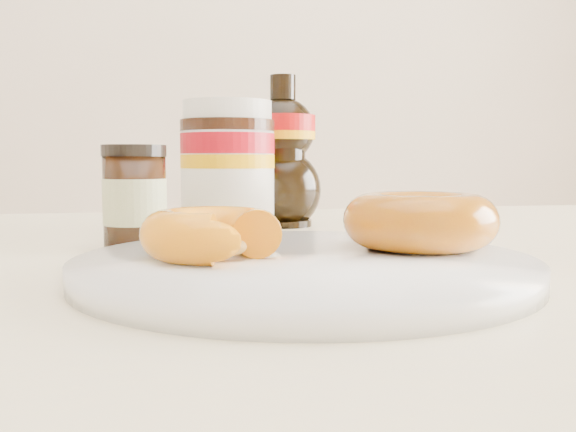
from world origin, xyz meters
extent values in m
cube|color=#F3E2CC|center=(0.00, 1.75, 1.30)|extent=(3.50, 0.10, 2.60)
cube|color=beige|center=(0.00, 0.10, 0.73)|extent=(1.40, 0.90, 0.04)
cylinder|color=white|center=(0.04, 0.00, 0.76)|extent=(0.28, 0.28, 0.01)
torus|color=white|center=(0.04, 0.00, 0.76)|extent=(0.28, 0.28, 0.01)
torus|color=orange|center=(-0.02, 0.00, 0.78)|extent=(0.10, 0.10, 0.03)
torus|color=#9C660A|center=(0.12, 0.02, 0.78)|extent=(0.12, 0.12, 0.04)
cylinder|color=white|center=(0.02, 0.25, 0.80)|extent=(0.09, 0.09, 0.11)
cylinder|color=maroon|center=(0.02, 0.25, 0.84)|extent=(0.09, 0.09, 0.02)
cylinder|color=#D89905|center=(0.02, 0.25, 0.82)|extent=(0.09, 0.09, 0.01)
cylinder|color=black|center=(0.02, 0.25, 0.86)|extent=(0.09, 0.09, 0.01)
cylinder|color=white|center=(0.02, 0.25, 0.87)|extent=(0.09, 0.09, 0.02)
cylinder|color=black|center=(-0.07, 0.17, 0.79)|extent=(0.05, 0.05, 0.08)
cylinder|color=beige|center=(-0.07, 0.17, 0.79)|extent=(0.05, 0.05, 0.04)
cylinder|color=black|center=(-0.07, 0.17, 0.83)|extent=(0.05, 0.05, 0.01)
camera|label=1|loc=(-0.05, -0.39, 0.82)|focal=40.00mm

